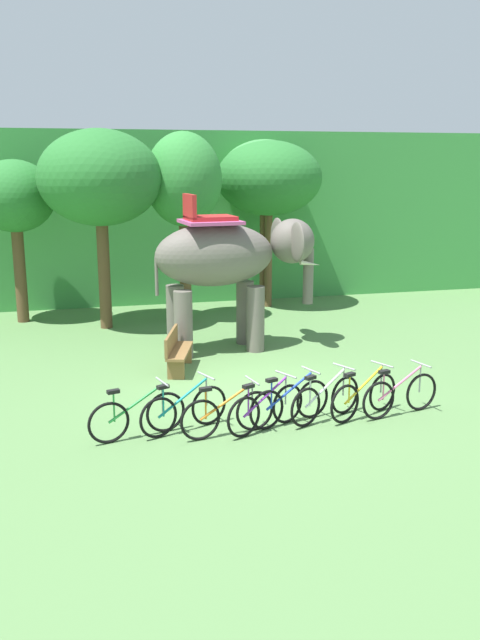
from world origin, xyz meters
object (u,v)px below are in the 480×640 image
at_px(elephant, 228,260).
at_px(bike_teal, 184,410).
at_px(bike_blue, 290,403).
at_px(tree_center_right, 184,182).
at_px(wooden_bench, 177,350).
at_px(bike_green, 137,416).
at_px(bike_purple, 266,409).
at_px(tree_right, 264,179).
at_px(bike_pink, 400,395).
at_px(bike_white, 326,399).
at_px(bike_yellow, 364,396).
at_px(tree_center_left, 100,179).
at_px(bike_orange, 228,414).
at_px(tree_left, 14,198).
at_px(tree_far_right, 269,179).

relative_size(elephant, bike_teal, 2.61).
bearing_deg(bike_blue, bike_teal, 176.42).
relative_size(tree_center_right, wooden_bench, 3.43).
bearing_deg(bike_green, bike_purple, -5.45).
height_order(tree_right, bike_pink, tree_right).
relative_size(bike_white, bike_pink, 0.94).
bearing_deg(bike_yellow, tree_center_left, 117.20).
bearing_deg(wooden_bench, bike_blue, -68.00).
bearing_deg(tree_center_left, bike_green, -89.51).
bearing_deg(bike_blue, wooden_bench, 112.00).
xyz_separation_m(bike_purple, wooden_bench, (-0.95, 3.73, 0.09)).
distance_m(tree_center_left, bike_orange, 9.16).
height_order(elephant, wooden_bench, elephant).
xyz_separation_m(tree_left, bike_teal, (3.16, -9.23, -3.13)).
height_order(bike_orange, bike_yellow, same).
height_order(tree_center_left, bike_purple, tree_center_left).
xyz_separation_m(bike_blue, bike_white, (0.67, 0.01, 0.00)).
relative_size(tree_center_right, tree_far_right, 1.03).
bearing_deg(bike_purple, bike_pink, 2.01).
bearing_deg(bike_orange, bike_purple, 5.78).
xyz_separation_m(elephant, bike_purple, (-0.56, -5.21, -1.82)).
bearing_deg(bike_yellow, wooden_bench, 128.47).
bearing_deg(bike_yellow, bike_pink, -6.15).
relative_size(tree_center_left, elephant, 1.28).
relative_size(tree_right, bike_green, 3.11).
bearing_deg(bike_teal, tree_far_right, 65.70).
xyz_separation_m(tree_left, tree_center_left, (2.29, -1.35, 0.55)).
relative_size(bike_yellow, wooden_bench, 1.02).
bearing_deg(tree_right, bike_pink, -91.76).
relative_size(tree_left, bike_orange, 2.71).
bearing_deg(wooden_bench, bike_yellow, -51.53).
relative_size(tree_left, tree_far_right, 0.89).
relative_size(bike_green, wooden_bench, 1.07).
xyz_separation_m(tree_far_right, bike_pink, (-0.38, -9.75, -3.62)).
bearing_deg(bike_blue, bike_green, 179.29).
xyz_separation_m(bike_orange, bike_yellow, (2.57, 0.23, 0.00)).
bearing_deg(bike_orange, tree_center_right, 84.98).
bearing_deg(tree_left, bike_blue, -61.80).
xyz_separation_m(tree_far_right, bike_orange, (-3.63, -9.91, -3.62)).
bearing_deg(tree_far_right, tree_center_left, -162.18).
distance_m(elephant, bike_purple, 5.55).
height_order(tree_center_right, bike_white, tree_center_right).
xyz_separation_m(tree_left, wooden_bench, (3.57, -5.79, -3.04)).
relative_size(tree_left, tree_center_right, 0.86).
relative_size(bike_teal, bike_orange, 0.95).
bearing_deg(bike_pink, wooden_bench, 133.97).
bearing_deg(tree_right, elephant, -115.31).
xyz_separation_m(bike_green, bike_teal, (0.80, 0.08, 0.00)).
xyz_separation_m(bike_orange, bike_pink, (3.25, 0.16, 0.00)).
relative_size(tree_center_left, bike_pink, 3.21).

